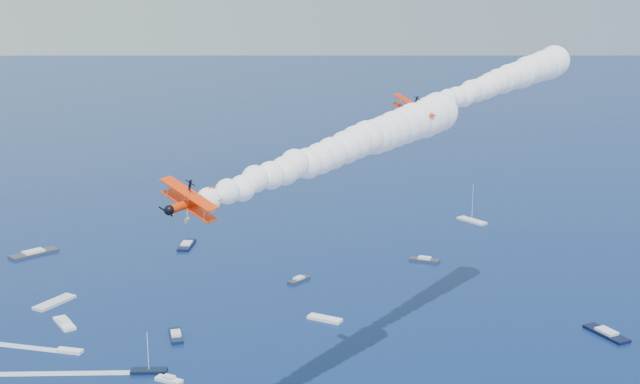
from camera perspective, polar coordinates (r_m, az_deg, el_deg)
biplane_lead at (r=130.75m, az=6.60°, el=5.66°), size 9.50×10.70×7.63m
biplane_trail at (r=94.69m, az=-9.09°, el=-0.75°), size 10.32×11.66×7.88m
smoke_trail_lead at (r=155.64m, az=12.38°, el=7.54°), size 60.59×45.52×10.97m
smoke_trail_trail at (r=115.01m, az=1.68°, el=3.13°), size 60.56×44.80×10.97m
spectator_boats at (r=195.49m, az=-15.68°, el=-9.02°), size 219.04×172.17×0.70m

